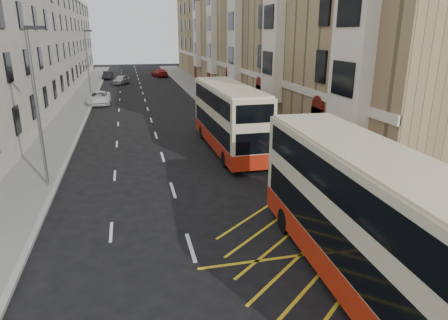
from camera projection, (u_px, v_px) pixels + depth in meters
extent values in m
plane|color=black|center=(212.00, 317.00, 11.52)|extent=(200.00, 200.00, 0.00)
cube|color=slate|center=(228.00, 112.00, 41.06)|extent=(4.00, 120.00, 0.15)
cube|color=slate|center=(69.00, 119.00, 37.63)|extent=(3.00, 120.00, 0.15)
cube|color=gray|center=(209.00, 112.00, 40.62)|extent=(0.25, 120.00, 0.15)
cube|color=gray|center=(86.00, 118.00, 37.96)|extent=(0.25, 120.00, 0.15)
cube|color=#9E885C|center=(251.00, 35.00, 54.72)|extent=(10.00, 79.00, 15.00)
cube|color=beige|center=(215.00, 62.00, 54.67)|extent=(0.18, 79.00, 0.50)
cube|color=beige|center=(354.00, 39.00, 20.64)|extent=(0.80, 3.20, 10.00)
cube|color=beige|center=(273.00, 37.00, 31.76)|extent=(0.80, 3.20, 10.00)
cube|color=beige|center=(235.00, 36.00, 42.88)|extent=(0.80, 3.20, 10.00)
cube|color=beige|center=(212.00, 35.00, 53.99)|extent=(0.80, 3.20, 10.00)
cube|color=beige|center=(197.00, 35.00, 65.11)|extent=(0.80, 3.20, 10.00)
cube|color=#510E09|center=(316.00, 131.00, 26.18)|extent=(0.20, 1.60, 3.00)
cube|color=#510E09|center=(259.00, 101.00, 37.30)|extent=(0.20, 1.60, 3.00)
cube|color=#510E09|center=(228.00, 86.00, 48.41)|extent=(0.20, 1.60, 3.00)
cube|color=#510E09|center=(209.00, 76.00, 59.53)|extent=(0.20, 1.60, 3.00)
cube|color=#510E09|center=(195.00, 69.00, 70.65)|extent=(0.20, 1.60, 3.00)
cube|color=beige|center=(27.00, 44.00, 48.70)|extent=(9.00, 79.00, 13.00)
cube|color=black|center=(404.00, 216.00, 14.51)|extent=(0.08, 0.08, 2.60)
cube|color=black|center=(434.00, 213.00, 14.80)|extent=(0.08, 0.08, 2.60)
cube|color=black|center=(448.00, 252.00, 13.77)|extent=(0.35, 1.60, 0.06)
cylinder|color=red|center=(361.00, 232.00, 15.02)|extent=(0.06, 0.06, 1.00)
cylinder|color=red|center=(321.00, 199.00, 18.03)|extent=(0.06, 0.06, 1.00)
cylinder|color=red|center=(293.00, 175.00, 21.05)|extent=(0.06, 0.06, 1.00)
cube|color=red|center=(322.00, 189.00, 17.89)|extent=(0.05, 6.50, 0.06)
cube|color=red|center=(321.00, 198.00, 18.02)|extent=(0.05, 6.50, 0.06)
cylinder|color=slate|center=(37.00, 110.00, 19.96)|extent=(0.16, 0.16, 8.00)
cube|color=black|center=(35.00, 28.00, 18.86)|extent=(0.90, 0.18, 0.18)
cylinder|color=slate|center=(88.00, 65.00, 47.75)|extent=(0.16, 0.16, 8.00)
cube|color=black|center=(88.00, 31.00, 46.65)|extent=(0.90, 0.18, 0.18)
cube|color=beige|center=(362.00, 214.00, 12.51)|extent=(3.04, 11.43, 4.07)
cube|color=#AE210D|center=(357.00, 258.00, 12.99)|extent=(3.07, 11.47, 0.93)
cube|color=black|center=(360.00, 228.00, 12.66)|extent=(3.04, 10.53, 1.13)
cube|color=black|center=(366.00, 176.00, 12.12)|extent=(3.04, 10.53, 1.03)
cube|color=beige|center=(369.00, 151.00, 11.88)|extent=(2.91, 10.98, 0.12)
cube|color=black|center=(296.00, 169.00, 17.92)|extent=(2.19, 0.17, 1.34)
cube|color=black|center=(299.00, 123.00, 17.28)|extent=(1.81, 0.16, 0.46)
cylinder|color=black|center=(285.00, 221.00, 16.26)|extent=(0.33, 1.04, 1.03)
cylinder|color=black|center=(338.00, 216.00, 16.69)|extent=(0.33, 1.04, 1.03)
cube|color=beige|center=(229.00, 116.00, 27.19)|extent=(2.69, 11.26, 4.03)
cube|color=#AE210D|center=(229.00, 139.00, 27.67)|extent=(2.72, 11.29, 0.92)
cube|color=black|center=(229.00, 123.00, 27.34)|extent=(2.72, 10.37, 1.12)
cube|color=black|center=(229.00, 98.00, 26.81)|extent=(2.72, 10.37, 1.02)
cube|color=beige|center=(229.00, 86.00, 26.57)|extent=(2.58, 10.81, 0.12)
cube|color=black|center=(211.00, 108.00, 32.49)|extent=(2.17, 0.11, 1.33)
cube|color=black|center=(211.00, 82.00, 31.86)|extent=(1.79, 0.10, 0.46)
cube|color=black|center=(254.00, 144.00, 22.15)|extent=(2.17, 0.11, 1.23)
cylinder|color=black|center=(202.00, 132.00, 30.81)|extent=(0.30, 1.02, 1.02)
cylinder|color=black|center=(231.00, 130.00, 31.35)|extent=(0.30, 1.02, 1.02)
cylinder|color=black|center=(225.00, 159.00, 24.17)|extent=(0.30, 1.02, 1.02)
cylinder|color=black|center=(261.00, 156.00, 24.71)|extent=(0.30, 1.02, 1.02)
imported|color=black|center=(314.00, 183.00, 18.92)|extent=(1.11, 0.94, 1.79)
imported|color=silver|center=(99.00, 98.00, 45.52)|extent=(2.44, 5.25, 1.46)
imported|color=#A5A8AC|center=(121.00, 80.00, 62.97)|extent=(3.12, 4.62, 1.46)
imported|color=black|center=(108.00, 75.00, 70.14)|extent=(1.80, 4.28, 1.38)
imported|color=#A61F16|center=(160.00, 73.00, 74.11)|extent=(3.06, 5.34, 1.46)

